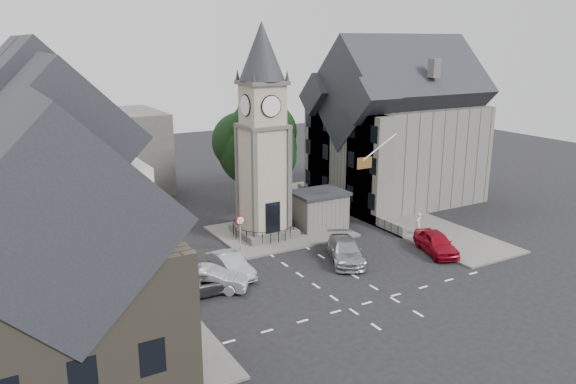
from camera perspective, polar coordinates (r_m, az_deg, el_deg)
ground at (r=37.98m, az=3.15°, el=-7.94°), size 120.00×120.00×0.00m
pavement_west at (r=38.81m, az=-17.83°, el=-8.06°), size 6.00×30.00×0.14m
pavement_east at (r=50.75m, az=9.67°, el=-2.05°), size 6.00×26.00×0.14m
central_island at (r=45.08m, az=-0.77°, el=-4.02°), size 10.00×8.00×0.16m
road_markings at (r=33.92m, az=8.28°, el=-11.03°), size 20.00×8.00×0.01m
clock_tower at (r=42.41m, az=-2.58°, el=5.96°), size 4.86×4.86×16.25m
stone_shelter at (r=45.83m, az=3.14°, el=-1.79°), size 4.30×3.30×3.08m
town_tree at (r=47.90m, az=-3.18°, el=5.62°), size 7.20×7.20×10.80m
warning_sign_post at (r=40.27m, az=-4.86°, el=-3.52°), size 0.70×0.19×2.85m
terrace_pink at (r=46.16m, az=-24.80°, el=3.38°), size 8.10×7.60×12.80m
terrace_cream at (r=38.35m, az=-23.62°, el=1.36°), size 8.10×7.60×12.80m
terrace_tudor at (r=30.74m, az=-21.77°, el=-2.40°), size 8.10×7.60×12.00m
building_sw_stone at (r=22.49m, az=-21.89°, el=-11.10°), size 8.60×7.60×10.40m
backdrop_west at (r=58.72m, az=-22.30°, el=3.33°), size 20.00×10.00×8.00m
east_building at (r=53.84m, az=10.92°, el=5.66°), size 14.40×11.40×12.60m
east_boundary_wall at (r=50.50m, az=5.79°, el=-1.54°), size 0.40×16.00×0.90m
flagpole at (r=43.62m, az=9.30°, el=4.54°), size 3.68×0.10×2.74m
car_west_blue at (r=34.70m, az=-14.65°, el=-9.47°), size 4.26×1.78×1.44m
car_west_silver at (r=35.08m, az=-7.93°, el=-8.75°), size 4.68×3.89×1.51m
car_west_grey at (r=34.95m, az=-8.06°, el=-9.01°), size 4.88×2.36×1.34m
car_island_silver at (r=37.03m, az=-5.89°, el=-7.41°), size 1.93×4.54×1.46m
car_island_east at (r=39.39m, az=5.84°, el=-5.95°), size 4.15×5.62×1.51m
car_east_red at (r=42.00m, az=14.81°, el=-4.99°), size 3.20×4.97×1.58m
pedestrian at (r=45.27m, az=13.06°, el=-3.21°), size 0.80×0.69×1.86m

